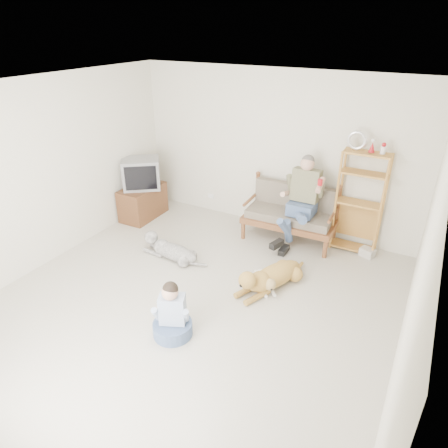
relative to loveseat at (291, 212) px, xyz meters
The scene contains 16 objects.
floor 2.50m from the loveseat, 101.74° to the right, with size 5.50×5.50×0.00m, color beige.
ceiling 3.31m from the loveseat, 101.74° to the right, with size 5.50×5.50×0.00m, color white.
wall_back 1.06m from the loveseat, 145.42° to the left, with size 5.00×5.00×0.00m, color beige.
wall_left 3.94m from the loveseat, 141.28° to the right, with size 5.50×5.50×0.00m, color beige.
wall_right 3.25m from the loveseat, 50.26° to the right, with size 5.50×5.50×0.00m, color beige.
loveseat is the anchor object (origin of this frame).
man 0.36m from the loveseat, 52.22° to the right, with size 0.57×0.82×1.32m.
etagere 1.10m from the loveseat, ahead, with size 0.72×0.32×1.92m.
book_stack 1.36m from the loveseat, ahead, with size 0.21×0.16×0.14m, color beige.
tv_stand 2.78m from the loveseat, 168.92° to the right, with size 0.52×0.91×0.60m.
crt_tv 2.77m from the loveseat, 168.88° to the right, with size 0.83×0.80×0.54m.
wall_outlet 1.79m from the loveseat, 169.33° to the left, with size 0.12×0.02×0.08m, color white.
golden_retriever 1.55m from the loveseat, 80.10° to the right, with size 0.68×1.32×0.42m.
shaggy_dog 2.11m from the loveseat, 133.60° to the right, with size 1.22×0.33×0.36m.
terrier 1.59m from the loveseat, 81.74° to the right, with size 0.53×0.56×0.27m.
child 2.93m from the loveseat, 97.29° to the right, with size 0.47×0.47×0.74m.
Camera 1 is at (2.41, -3.40, 3.34)m, focal length 32.00 mm.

